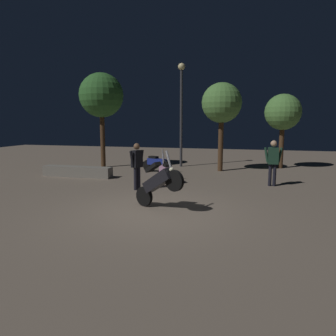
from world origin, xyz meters
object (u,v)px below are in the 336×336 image
Objects in this scene: streetlamp_near at (181,102)px; motorcycle_black_foreground at (158,183)px; motorcycle_blue_parked_right at (157,163)px; motorcycle_pink_parked_left at (166,172)px; person_bystander_far at (273,159)px; person_rider_beside at (137,162)px.

motorcycle_black_foreground is at bearing -81.78° from streetlamp_near.
motorcycle_blue_parked_right is at bearing 132.93° from motorcycle_black_foreground.
motorcycle_pink_parked_left is 2.54m from motorcycle_blue_parked_right.
motorcycle_black_foreground is at bearing -49.60° from motorcycle_blue_parked_right.
person_bystander_far is 6.52m from streetlamp_near.
person_rider_beside is (-1.44, 2.25, 0.23)m from motorcycle_black_foreground.
motorcycle_pink_parked_left is 0.90× the size of person_rider_beside.
motorcycle_black_foreground is 1.04× the size of motorcycle_blue_parked_right.
motorcycle_black_foreground is at bearing 161.07° from motorcycle_pink_parked_left.
person_rider_beside is (-0.65, -1.47, 0.53)m from motorcycle_pink_parked_left.
motorcycle_black_foreground is 0.96× the size of person_bystander_far.
person_rider_beside reaches higher than motorcycle_blue_parked_right.
streetlamp_near reaches higher than person_rider_beside.
motorcycle_pink_parked_left is 0.28× the size of streetlamp_near.
person_rider_beside is at bearing 105.77° from person_bystander_far.
motorcycle_blue_parked_right is (-1.86, 6.03, -0.31)m from motorcycle_black_foreground.
person_rider_beside is at bearing 148.47° from motorcycle_black_foreground.
motorcycle_pink_parked_left and motorcycle_blue_parked_right have the same top height.
motorcycle_black_foreground is 5.20m from person_bystander_far.
motorcycle_black_foreground is 1.00× the size of person_rider_beside.
streetlamp_near is (-1.20, 8.33, 2.61)m from motorcycle_black_foreground.
person_bystander_far is (5.04, -1.92, 0.57)m from motorcycle_blue_parked_right.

